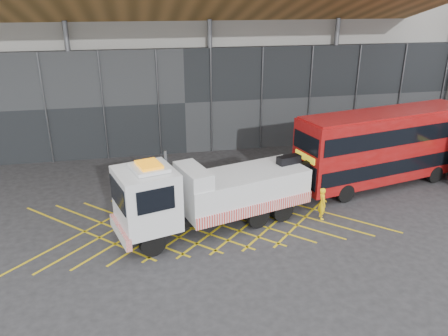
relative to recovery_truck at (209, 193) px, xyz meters
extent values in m
plane|color=#28272A|center=(-1.73, 0.83, -1.98)|extent=(120.00, 120.00, 0.00)
cube|color=gold|center=(-6.53, 0.83, -1.97)|extent=(7.16, 7.16, 0.01)
cube|color=gold|center=(-6.53, 0.83, -1.97)|extent=(7.16, 7.16, 0.01)
cube|color=gold|center=(-4.93, 0.83, -1.97)|extent=(7.16, 7.16, 0.01)
cube|color=gold|center=(-4.93, 0.83, -1.97)|extent=(7.16, 7.16, 0.01)
cube|color=gold|center=(-3.33, 0.83, -1.97)|extent=(7.16, 7.16, 0.01)
cube|color=gold|center=(-3.33, 0.83, -1.97)|extent=(7.16, 7.16, 0.01)
cube|color=gold|center=(-1.73, 0.83, -1.97)|extent=(7.16, 7.16, 0.01)
cube|color=gold|center=(-1.73, 0.83, -1.97)|extent=(7.16, 7.16, 0.01)
cube|color=gold|center=(-0.13, 0.83, -1.97)|extent=(7.16, 7.16, 0.01)
cube|color=gold|center=(-0.13, 0.83, -1.97)|extent=(7.16, 7.16, 0.01)
cube|color=gold|center=(1.47, 0.83, -1.97)|extent=(7.16, 7.16, 0.01)
cube|color=gold|center=(1.47, 0.83, -1.97)|extent=(7.16, 7.16, 0.01)
cube|color=gold|center=(3.07, 0.83, -1.97)|extent=(7.16, 7.16, 0.01)
cube|color=gold|center=(3.07, 0.83, -1.97)|extent=(7.16, 7.16, 0.01)
cube|color=gold|center=(4.67, 0.83, -1.97)|extent=(7.16, 7.16, 0.01)
cube|color=gold|center=(4.67, 0.83, -1.97)|extent=(7.16, 7.16, 0.01)
cube|color=gold|center=(6.27, 0.83, -1.97)|extent=(7.16, 7.16, 0.01)
cube|color=gold|center=(6.27, 0.83, -1.97)|extent=(7.16, 7.16, 0.01)
cube|color=gray|center=(0.27, 19.83, 7.02)|extent=(55.00, 14.00, 18.00)
cube|color=black|center=(0.27, 12.53, 2.02)|extent=(55.00, 0.80, 8.00)
cylinder|color=#595B60|center=(-7.73, 12.33, 3.02)|extent=(0.36, 0.36, 10.00)
cylinder|color=#595B60|center=(2.27, 12.33, 3.02)|extent=(0.36, 0.36, 10.00)
cylinder|color=#595B60|center=(12.27, 12.33, 3.02)|extent=(0.36, 0.36, 10.00)
cube|color=black|center=(0.46, 0.14, -1.19)|extent=(10.60, 4.03, 0.39)
cube|color=white|center=(-3.22, -0.92, 0.44)|extent=(3.38, 3.45, 2.93)
cube|color=black|center=(-4.54, -1.30, 0.95)|extent=(0.74, 2.40, 1.24)
cube|color=red|center=(-4.58, -1.31, -1.02)|extent=(1.08, 2.89, 0.62)
cube|color=orange|center=(-3.01, -0.86, 2.17)|extent=(1.35, 1.58, 0.14)
cube|color=white|center=(1.98, 0.57, -0.12)|extent=(7.49, 4.63, 1.80)
cube|color=red|center=(2.38, -0.81, -0.80)|extent=(6.74, 1.99, 0.62)
cube|color=white|center=(-0.84, -0.23, 1.18)|extent=(1.83, 2.91, 0.79)
cube|color=black|center=(4.79, 1.38, 0.95)|extent=(1.46, 0.91, 0.56)
cube|color=black|center=(5.88, 1.69, 0.39)|extent=(2.48, 1.06, 1.22)
cylinder|color=black|center=(-3.11, -2.12, -1.36)|extent=(1.30, 0.72, 1.24)
cylinder|color=black|center=(-3.76, 0.16, -1.36)|extent=(1.30, 0.72, 1.24)
cylinder|color=black|center=(4.04, -0.07, -1.36)|extent=(1.30, 0.72, 1.24)
cylinder|color=black|center=(3.39, 2.21, -1.36)|extent=(1.30, 0.72, 1.24)
cylinder|color=#595B60|center=(-2.12, 0.57, 1.06)|extent=(0.16, 0.16, 2.48)
cube|color=maroon|center=(11.96, 3.43, 0.70)|extent=(12.31, 5.26, 4.23)
cube|color=black|center=(11.96, 3.43, -0.29)|extent=(11.86, 5.22, 0.93)
cube|color=black|center=(11.96, 3.43, 1.68)|extent=(11.86, 5.22, 1.04)
cube|color=black|center=(6.08, 2.15, -0.23)|extent=(0.58, 2.40, 1.42)
cube|color=black|center=(6.08, 2.15, 1.68)|extent=(0.58, 2.40, 1.04)
cube|color=yellow|center=(6.07, 2.15, 0.80)|extent=(0.47, 1.92, 0.38)
cube|color=maroon|center=(11.96, 3.43, 2.85)|extent=(12.03, 5.00, 0.13)
cylinder|color=black|center=(8.49, 1.41, -1.41)|extent=(1.18, 0.56, 1.13)
cylinder|color=black|center=(7.97, 3.83, -1.41)|extent=(1.18, 0.56, 1.13)
cylinder|color=black|center=(15.63, 2.96, -1.41)|extent=(1.18, 0.56, 1.13)
cylinder|color=black|center=(15.11, 5.38, -1.41)|extent=(1.18, 0.56, 1.13)
imported|color=yellow|center=(6.27, -0.28, -1.06)|extent=(0.52, 0.72, 1.83)
camera|label=1|loc=(-3.41, -20.36, 9.55)|focal=35.00mm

